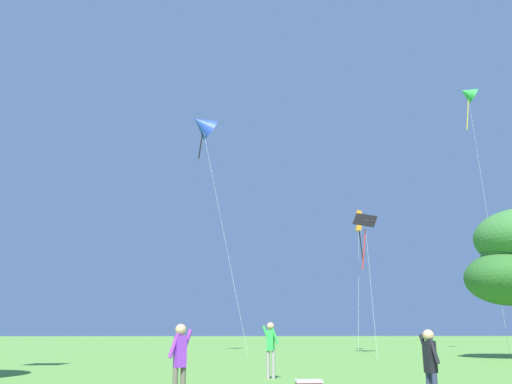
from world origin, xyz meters
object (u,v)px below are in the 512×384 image
object	(u,v)px
person_far_back	(271,345)
person_in_blue_jacket	(430,363)
person_near_tree	(180,358)
kite_blue_delta	(203,125)
kite_black_large	(365,232)
kite_green_small	(468,94)
kite_orange_box	(359,222)

from	to	relation	value
person_far_back	person_in_blue_jacket	world-z (taller)	person_far_back
person_in_blue_jacket	person_near_tree	distance (m)	4.82
kite_blue_delta	person_in_blue_jacket	bearing A→B (deg)	-80.18
kite_black_large	person_near_tree	world-z (taller)	kite_black_large
kite_green_small	person_far_back	world-z (taller)	kite_green_small
kite_blue_delta	person_in_blue_jacket	world-z (taller)	kite_blue_delta
kite_black_large	person_near_tree	distance (m)	29.71
kite_orange_box	kite_black_large	distance (m)	5.40
kite_green_small	kite_orange_box	bearing A→B (deg)	173.93
kite_blue_delta	person_in_blue_jacket	distance (m)	34.33
person_in_blue_jacket	person_near_tree	world-z (taller)	person_near_tree
kite_black_large	person_in_blue_jacket	distance (m)	29.25
kite_green_small	person_near_tree	size ratio (longest dim) A/B	13.60
person_near_tree	kite_blue_delta	bearing A→B (deg)	90.90
kite_orange_box	person_far_back	xyz separation A→B (m)	(-9.89, -24.16, -9.13)
kite_green_small	kite_black_large	world-z (taller)	kite_green_small
person_in_blue_jacket	kite_blue_delta	bearing A→B (deg)	99.82
kite_blue_delta	kite_orange_box	bearing A→B (deg)	11.93
kite_green_small	kite_black_large	distance (m)	17.51
kite_orange_box	person_in_blue_jacket	size ratio (longest dim) A/B	7.25
kite_green_small	person_far_back	size ratio (longest dim) A/B	12.42
kite_blue_delta	person_near_tree	xyz separation A→B (m)	(0.45, -28.65, -16.32)
kite_green_small	person_in_blue_jacket	bearing A→B (deg)	-119.44
person_near_tree	kite_green_small	bearing A→B (deg)	53.52
kite_blue_delta	person_far_back	distance (m)	27.05
kite_green_small	person_near_tree	world-z (taller)	kite_green_small
kite_orange_box	kite_green_small	distance (m)	15.16
person_in_blue_jacket	person_near_tree	xyz separation A→B (m)	(-4.70, 1.08, 0.07)
kite_orange_box	kite_black_large	size ratio (longest dim) A/B	1.11
kite_orange_box	person_far_back	bearing A→B (deg)	-112.27
kite_blue_delta	kite_black_large	bearing A→B (deg)	-10.92
kite_orange_box	kite_black_large	bearing A→B (deg)	-100.99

